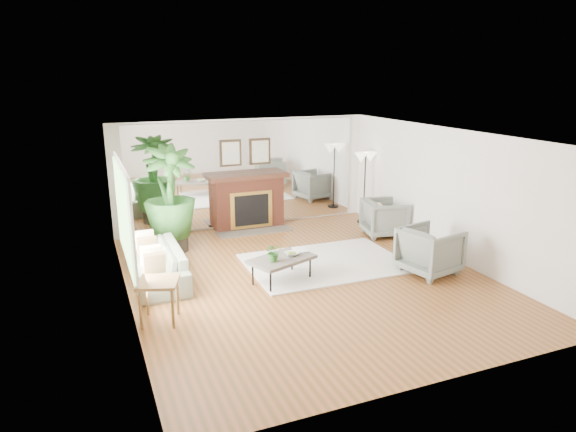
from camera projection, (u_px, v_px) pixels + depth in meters
name	position (u px, v px, depth m)	size (l,w,h in m)	color
ground	(306.00, 277.00, 9.08)	(7.00, 7.00, 0.00)	brown
wall_left	(125.00, 228.00, 7.65)	(0.02, 7.00, 2.50)	white
wall_right	(449.00, 194.00, 9.83)	(0.02, 7.00, 2.50)	white
wall_back	(245.00, 173.00, 11.85)	(6.00, 0.02, 2.50)	white
mirror_panel	(245.00, 174.00, 11.83)	(5.40, 0.04, 2.40)	silver
window_panel	(124.00, 215.00, 7.99)	(0.04, 2.40, 1.50)	#B2E09E
fireplace	(249.00, 200.00, 11.80)	(1.85, 0.83, 2.05)	brown
area_rug	(325.00, 263.00, 9.72)	(2.91, 2.08, 0.03)	white
coffee_table	(282.00, 260.00, 8.78)	(1.26, 0.99, 0.44)	#574F44
sofa	(157.00, 264.00, 8.88)	(2.07, 0.81, 0.60)	#6C725B
armchair_back	(385.00, 218.00, 11.33)	(0.87, 0.89, 0.81)	slate
armchair_front	(430.00, 250.00, 9.18)	(0.91, 0.93, 0.85)	slate
side_table	(158.00, 287.00, 7.33)	(0.71, 0.71, 0.64)	olive
potted_ficus	(170.00, 196.00, 10.14)	(1.17, 1.17, 2.14)	black
floor_lamp	(365.00, 163.00, 12.04)	(0.55, 0.31, 1.70)	black
tabletop_plant	(274.00, 252.00, 8.57)	(0.29, 0.25, 0.33)	#2E6525
fruit_bowl	(291.00, 254.00, 8.87)	(0.24, 0.24, 0.06)	olive
book	(295.00, 251.00, 9.08)	(0.23, 0.31, 0.02)	olive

